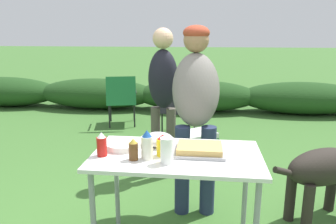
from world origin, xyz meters
name	(u,v)px	position (x,y,z in m)	size (l,w,h in m)	color
shrub_hedge	(196,96)	(0.00, 4.26, 0.30)	(14.40, 0.90, 0.59)	#1E4219
folding_table	(177,165)	(0.00, 0.00, 0.66)	(1.10, 0.64, 0.74)	silver
food_tray	(200,149)	(0.15, 0.03, 0.77)	(0.33, 0.26, 0.06)	#9E9EA3
plate_stack	(123,145)	(-0.38, 0.07, 0.76)	(0.24, 0.24, 0.04)	white
mixing_bowl	(158,139)	(-0.15, 0.15, 0.78)	(0.21, 0.21, 0.09)	silver
paper_cup_stack	(167,151)	(-0.05, -0.16, 0.82)	(0.08, 0.08, 0.16)	white
mayo_bottle	(147,145)	(-0.18, -0.11, 0.83)	(0.07, 0.07, 0.19)	silver
beer_bottle	(133,150)	(-0.26, -0.13, 0.81)	(0.06, 0.06, 0.14)	brown
mustard_bottle	(163,146)	(-0.09, -0.04, 0.81)	(0.08, 0.08, 0.14)	yellow
ketchup_bottle	(102,145)	(-0.47, -0.09, 0.82)	(0.06, 0.06, 0.16)	red
standing_person_in_dark_puffer	(196,100)	(0.10, 0.65, 0.97)	(0.43, 0.52, 1.57)	#232D4C
standing_person_in_navy_coat	(163,89)	(-0.26, 1.27, 0.95)	(0.35, 0.28, 1.55)	#4C473D
dog	(330,168)	(1.18, 0.56, 0.46)	(0.98, 0.60, 0.69)	#28231E
camp_chair_green_behind_table	(177,106)	(-0.22, 2.58, 0.47)	(0.56, 0.66, 0.83)	#232328
camp_chair_near_hedge	(121,98)	(-1.16, 3.04, 0.47)	(0.59, 0.68, 0.83)	#19602D
cooler_box	(194,146)	(0.06, 1.74, 0.17)	(0.58, 0.54, 0.34)	#286B3D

